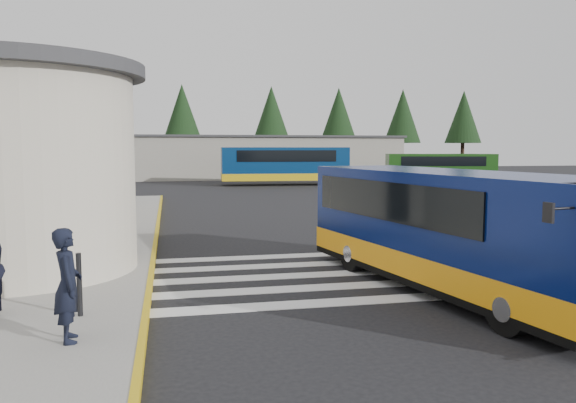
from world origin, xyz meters
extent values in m
plane|color=black|center=(0.00, 0.00, 0.00)|extent=(140.00, 140.00, 0.00)
cube|color=gold|center=(-4.05, 4.00, 0.08)|extent=(0.12, 34.00, 0.16)
cylinder|color=beige|center=(-7.00, 0.50, 2.40)|extent=(5.20, 5.20, 4.50)
cylinder|color=#38383A|center=(-7.00, 0.50, 4.80)|extent=(5.80, 5.80, 0.30)
cube|color=black|center=(-6.48, 5.00, 1.25)|extent=(0.08, 1.20, 2.20)
cube|color=#38383A|center=(-6.00, 5.00, 2.55)|extent=(1.20, 1.80, 0.12)
cube|color=silver|center=(-0.50, -3.20, 0.01)|extent=(8.00, 0.55, 0.01)
cube|color=silver|center=(-0.50, -2.00, 0.01)|extent=(8.00, 0.55, 0.01)
cube|color=silver|center=(-0.50, -0.80, 0.01)|extent=(8.00, 0.55, 0.01)
cube|color=silver|center=(-0.50, 0.40, 0.01)|extent=(8.00, 0.55, 0.01)
cube|color=silver|center=(-0.50, 1.60, 0.01)|extent=(8.00, 0.55, 0.01)
cube|color=gray|center=(6.00, 42.00, 2.00)|extent=(26.00, 8.00, 4.00)
cube|color=#38383A|center=(6.00, 42.00, 4.10)|extent=(26.40, 8.40, 0.20)
cylinder|color=black|center=(-12.00, 50.00, 1.80)|extent=(0.44, 0.44, 3.60)
cone|color=black|center=(-12.00, 50.00, 6.80)|extent=(4.40, 4.40, 6.40)
cylinder|color=black|center=(-2.00, 50.00, 1.80)|extent=(0.44, 0.44, 3.60)
cone|color=black|center=(-2.00, 50.00, 6.80)|extent=(4.40, 4.40, 6.40)
cylinder|color=black|center=(8.00, 50.00, 1.80)|extent=(0.44, 0.44, 3.60)
cone|color=black|center=(8.00, 50.00, 6.80)|extent=(4.40, 4.40, 6.40)
cylinder|color=black|center=(16.00, 50.00, 1.80)|extent=(0.44, 0.44, 3.60)
cone|color=black|center=(16.00, 50.00, 6.80)|extent=(4.40, 4.40, 6.40)
cylinder|color=black|center=(24.00, 50.00, 1.80)|extent=(0.44, 0.44, 3.60)
cone|color=black|center=(24.00, 50.00, 6.80)|extent=(4.40, 4.40, 6.40)
cylinder|color=black|center=(32.00, 50.00, 1.80)|extent=(0.44, 0.44, 3.60)
cone|color=black|center=(32.00, 50.00, 6.80)|extent=(4.40, 4.40, 6.40)
cube|color=#061450|center=(2.22, -2.73, 1.45)|extent=(3.76, 8.56, 2.16)
cube|color=orange|center=(2.22, -2.73, 0.63)|extent=(3.80, 8.60, 0.52)
cube|color=black|center=(2.22, -2.73, 0.32)|extent=(3.79, 8.58, 0.20)
cube|color=black|center=(0.94, -2.22, 1.89)|extent=(1.14, 5.98, 0.83)
cube|color=black|center=(3.24, -1.80, 1.89)|extent=(1.14, 5.98, 0.83)
cylinder|color=black|center=(1.73, -5.63, 0.44)|extent=(0.43, 0.92, 0.88)
cylinder|color=black|center=(0.80, -0.56, 0.44)|extent=(0.43, 0.92, 0.88)
cylinder|color=black|center=(2.79, -0.20, 0.44)|extent=(0.43, 0.92, 0.88)
cube|color=black|center=(1.37, -6.96, 2.16)|extent=(0.08, 0.17, 0.28)
imported|color=black|center=(-5.10, -4.88, 1.00)|extent=(0.51, 0.69, 1.71)
cylinder|color=black|center=(-5.14, -3.59, 0.70)|extent=(0.09, 0.09, 1.09)
cube|color=navy|center=(5.62, 31.12, 1.75)|extent=(10.32, 3.41, 2.60)
cube|color=gold|center=(5.62, 31.12, 0.70)|extent=(10.36, 3.44, 0.57)
cube|color=black|center=(5.62, 31.12, 2.37)|extent=(8.07, 3.33, 0.90)
cube|color=#174111|center=(17.71, 27.93, 1.46)|extent=(8.77, 4.42, 2.16)
cube|color=gold|center=(17.71, 27.93, 0.58)|extent=(8.80, 4.45, 0.47)
cube|color=black|center=(17.71, 27.93, 1.97)|extent=(6.96, 3.99, 0.75)
camera|label=1|loc=(-3.61, -13.53, 3.03)|focal=35.00mm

